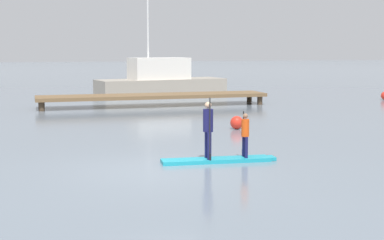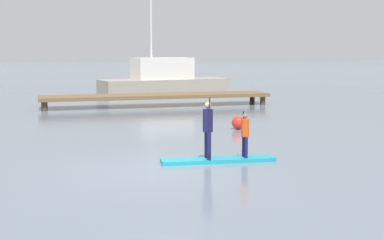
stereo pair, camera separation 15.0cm
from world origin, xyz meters
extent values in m
plane|color=slate|center=(0.00, 0.00, 0.00)|extent=(240.00, 240.00, 0.00)
cube|color=#1E9EB2|center=(1.75, 0.62, 0.05)|extent=(2.93, 0.78, 0.10)
cube|color=#1E9EB2|center=(3.25, 0.50, 0.05)|extent=(0.27, 0.40, 0.09)
cylinder|color=#19194C|center=(1.55, 0.80, 0.46)|extent=(0.11, 0.11, 0.72)
cylinder|color=#19194C|center=(1.53, 0.49, 0.46)|extent=(0.11, 0.11, 0.72)
cylinder|color=#19194C|center=(1.54, 0.64, 1.11)|extent=(0.29, 0.29, 0.59)
sphere|color=tan|center=(1.54, 0.64, 1.52)|extent=(0.17, 0.17, 0.17)
cylinder|color=black|center=(1.52, 0.44, 0.91)|extent=(0.03, 0.03, 1.63)
cube|color=black|center=(1.52, 0.44, 0.19)|extent=(0.04, 0.14, 0.18)
cylinder|color=#19194C|center=(2.56, 0.68, 0.38)|extent=(0.09, 0.09, 0.56)
cylinder|color=#19194C|center=(2.54, 0.43, 0.38)|extent=(0.09, 0.09, 0.56)
cylinder|color=#E54C14|center=(2.55, 0.56, 0.89)|extent=(0.22, 0.22, 0.46)
sphere|color=#8C664C|center=(2.55, 0.56, 1.21)|extent=(0.13, 0.13, 0.13)
cylinder|color=black|center=(2.56, 0.73, 0.71)|extent=(0.03, 0.03, 1.21)
cube|color=black|center=(2.56, 0.73, 0.19)|extent=(0.04, 0.14, 0.18)
cube|color=#9E9384|center=(5.15, 21.52, 0.53)|extent=(8.52, 3.91, 1.07)
cube|color=white|center=(5.00, 21.49, 1.74)|extent=(3.92, 2.49, 1.35)
cylinder|color=silver|center=(4.28, 21.37, 4.23)|extent=(0.12, 0.12, 3.63)
cube|color=brown|center=(3.28, 15.25, 0.53)|extent=(11.93, 2.09, 0.18)
cylinder|color=#473828|center=(-2.39, 14.50, 0.31)|extent=(0.28, 0.28, 0.62)
cylinder|color=#473828|center=(-2.39, 16.00, 0.31)|extent=(0.28, 0.28, 0.62)
cylinder|color=#473828|center=(8.95, 14.50, 0.31)|extent=(0.28, 0.28, 0.62)
cylinder|color=#473828|center=(8.95, 16.00, 0.31)|extent=(0.28, 0.28, 0.62)
sphere|color=red|center=(4.45, 6.16, 0.25)|extent=(0.49, 0.49, 0.49)
camera|label=1|loc=(-2.89, -13.04, 2.96)|focal=52.06mm
camera|label=2|loc=(-2.75, -13.08, 2.96)|focal=52.06mm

